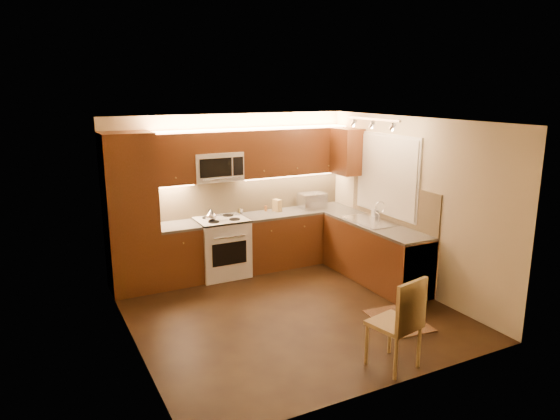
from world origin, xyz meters
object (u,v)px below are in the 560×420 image
soap_bottle (375,212)px  toaster_oven (312,201)px  stove (222,247)px  dining_chair (394,321)px  sink (370,217)px  microwave (216,166)px  knife_block (277,205)px  kettle (211,215)px

soap_bottle → toaster_oven: bearing=116.5°
stove → dining_chair: (0.64, -3.38, 0.05)m
sink → soap_bottle: size_ratio=4.80×
microwave → soap_bottle: (2.22, -1.08, -0.73)m
toaster_oven → dining_chair: toaster_oven is taller
soap_bottle → microwave: bearing=152.0°
sink → stove: bearing=150.6°
stove → knife_block: 1.17m
toaster_oven → soap_bottle: (0.55, -1.02, -0.04)m
sink → knife_block: size_ratio=4.31×
kettle → dining_chair: 3.45m
stove → soap_bottle: size_ratio=5.14×
knife_block → dining_chair: bearing=-108.9°
stove → toaster_oven: size_ratio=2.16×
sink → dining_chair: (-1.36, -2.25, -0.47)m
stove → dining_chair: size_ratio=0.90×
dining_chair → microwave: bearing=88.3°
microwave → toaster_oven: (1.67, -0.07, -0.69)m
microwave → sink: 2.48m
toaster_oven → stove: bearing=-176.2°
sink → toaster_oven: 1.24m
sink → kettle: 2.43m
sink → dining_chair: sink is taller
kettle → soap_bottle: size_ratio=1.06×
kettle → dining_chair: kettle is taller
toaster_oven → soap_bottle: toaster_oven is taller
stove → kettle: 0.59m
kettle → toaster_oven: size_ratio=0.45×
kettle → microwave: bearing=36.9°
microwave → kettle: bearing=-132.4°
kettle → knife_block: kettle is taller
kettle → knife_block: (1.22, 0.18, -0.02)m
stove → dining_chair: bearing=-79.3°
dining_chair → stove: bearing=88.7°
toaster_oven → soap_bottle: bearing=-60.1°
stove → microwave: microwave is taller
toaster_oven → knife_block: (-0.64, 0.05, -0.03)m
soap_bottle → dining_chair: size_ratio=0.18×
sink → knife_block: knife_block is taller
stove → microwave: size_ratio=1.21×
kettle → toaster_oven: (1.86, 0.14, 0.01)m
knife_block → soap_bottle: (1.19, -1.06, -0.01)m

